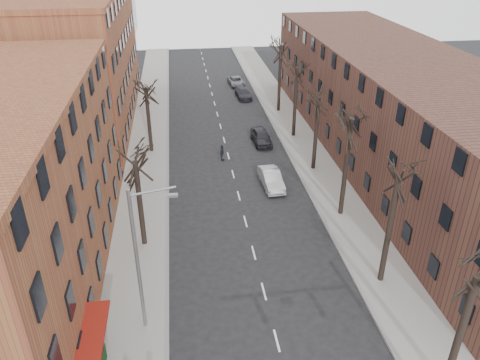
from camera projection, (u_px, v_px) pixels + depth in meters
name	position (u px, v px, depth m)	size (l,w,h in m)	color
sidewalk_left	(148.00, 147.00, 48.32)	(4.00, 90.00, 0.15)	gray
sidewalk_right	(299.00, 139.00, 50.19)	(4.00, 90.00, 0.15)	gray
building_left_far	(73.00, 61.00, 51.94)	(12.00, 28.00, 14.00)	brown
building_right	(397.00, 108.00, 44.44)	(12.00, 50.00, 10.00)	#4B2D23
tree_right_b	(380.00, 281.00, 30.11)	(5.20, 5.20, 10.80)	black
tree_right_c	(340.00, 214.00, 37.09)	(5.20, 5.20, 11.60)	black
tree_right_d	(313.00, 169.00, 44.08)	(5.20, 5.20, 10.00)	black
tree_right_e	(293.00, 136.00, 51.06)	(5.20, 5.20, 10.80)	black
tree_right_f	(278.00, 111.00, 58.04)	(5.20, 5.20, 11.60)	black
tree_left_a	(145.00, 244.00, 33.56)	(5.20, 5.20, 9.50)	black
tree_left_b	(152.00, 152.00, 47.53)	(5.20, 5.20, 9.50)	black
streetlight	(140.00, 256.00, 24.27)	(2.45, 0.22, 9.03)	slate
silver_sedan	(271.00, 179.00, 40.81)	(1.54, 4.42, 1.46)	#A5A7AB
parked_car_near	(261.00, 137.00, 49.06)	(1.75, 4.36, 1.49)	black
parked_car_mid	(243.00, 93.00, 62.37)	(1.75, 4.30, 1.25)	#222129
parked_car_far	(236.00, 81.00, 67.39)	(1.97, 4.28, 1.19)	slate
pedestrian_crossing	(222.00, 153.00, 45.37)	(0.95, 0.40, 1.62)	black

